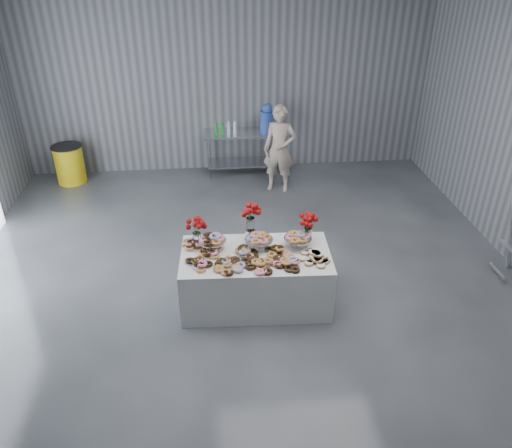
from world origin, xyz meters
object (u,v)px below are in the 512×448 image
(water_jug, at_px, (267,119))
(prep_table, at_px, (242,145))
(trash_barrel, at_px, (70,164))
(display_table, at_px, (256,278))
(person, at_px, (280,149))

(water_jug, bearing_deg, prep_table, 180.00)
(water_jug, relative_size, trash_barrel, 0.73)
(display_table, xyz_separation_m, person, (0.78, 3.35, 0.44))
(trash_barrel, bearing_deg, water_jug, 0.66)
(display_table, relative_size, water_jug, 3.43)
(display_table, relative_size, person, 1.16)
(water_jug, height_order, person, person)
(water_jug, bearing_deg, trash_barrel, -179.34)
(display_table, bearing_deg, prep_table, 88.18)
(prep_table, bearing_deg, trash_barrel, -179.24)
(prep_table, height_order, trash_barrel, prep_table)
(prep_table, relative_size, trash_barrel, 1.99)
(display_table, height_order, prep_table, prep_table)
(trash_barrel, bearing_deg, prep_table, 0.76)
(prep_table, xyz_separation_m, water_jug, (0.50, -0.00, 0.53))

